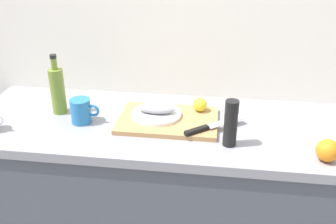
% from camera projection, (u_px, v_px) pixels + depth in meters
% --- Properties ---
extents(back_wall, '(3.20, 0.05, 2.50)m').
position_uv_depth(back_wall, '(205.00, 25.00, 1.80)').
color(back_wall, white).
rests_on(back_wall, ground_plane).
extents(kitchen_counter, '(2.00, 0.60, 0.90)m').
position_uv_depth(kitchen_counter, '(195.00, 208.00, 1.87)').
color(kitchen_counter, '#4C5159').
rests_on(kitchen_counter, ground_plane).
extents(cutting_board, '(0.42, 0.28, 0.02)m').
position_uv_depth(cutting_board, '(168.00, 120.00, 1.69)').
color(cutting_board, tan).
rests_on(cutting_board, kitchen_counter).
extents(white_plate, '(0.21, 0.21, 0.01)m').
position_uv_depth(white_plate, '(157.00, 114.00, 1.71)').
color(white_plate, white).
rests_on(white_plate, cutting_board).
extents(fish_fillet, '(0.16, 0.07, 0.04)m').
position_uv_depth(fish_fillet, '(157.00, 109.00, 1.69)').
color(fish_fillet, gray).
rests_on(fish_fillet, white_plate).
extents(chef_knife, '(0.24, 0.20, 0.02)m').
position_uv_depth(chef_knife, '(208.00, 127.00, 1.60)').
color(chef_knife, silver).
rests_on(chef_knife, cutting_board).
extents(lemon_0, '(0.06, 0.06, 0.06)m').
position_uv_depth(lemon_0, '(201.00, 105.00, 1.74)').
color(lemon_0, yellow).
rests_on(lemon_0, cutting_board).
extents(olive_oil_bottle, '(0.06, 0.06, 0.27)m').
position_uv_depth(olive_oil_bottle, '(58.00, 90.00, 1.73)').
color(olive_oil_bottle, olive).
rests_on(olive_oil_bottle, kitchen_counter).
extents(coffee_mug_0, '(0.13, 0.09, 0.11)m').
position_uv_depth(coffee_mug_0, '(81.00, 111.00, 1.67)').
color(coffee_mug_0, '#2672B2').
rests_on(coffee_mug_0, kitchen_counter).
extents(orange_1, '(0.08, 0.08, 0.08)m').
position_uv_depth(orange_1, '(327.00, 150.00, 1.41)').
color(orange_1, orange).
rests_on(orange_1, kitchen_counter).
extents(pepper_mill, '(0.05, 0.05, 0.19)m').
position_uv_depth(pepper_mill, '(231.00, 123.00, 1.49)').
color(pepper_mill, black).
rests_on(pepper_mill, kitchen_counter).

